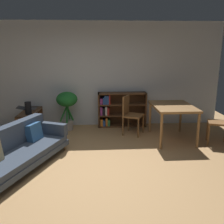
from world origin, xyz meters
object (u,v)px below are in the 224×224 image
at_px(fabric_couch, 16,149).
at_px(dining_table, 173,109).
at_px(media_console, 31,123).
at_px(open_laptop, 28,108).
at_px(dining_chair_far, 222,120).
at_px(potted_floor_plant, 67,103).
at_px(bookshelf, 118,109).
at_px(desk_speaker, 28,108).
at_px(dining_chair_near, 130,113).

relative_size(fabric_couch, dining_table, 1.83).
xyz_separation_m(media_console, open_laptop, (-0.10, 0.23, 0.30)).
height_order(dining_table, dining_chair_far, dining_chair_far).
xyz_separation_m(potted_floor_plant, dining_table, (2.43, -0.87, 0.01)).
height_order(potted_floor_plant, bookshelf, potted_floor_plant).
relative_size(fabric_couch, potted_floor_plant, 2.19).
height_order(potted_floor_plant, dining_chair_far, potted_floor_plant).
distance_m(potted_floor_plant, dining_chair_far, 3.61).
distance_m(fabric_couch, desk_speaker, 1.59).
bearing_deg(dining_table, dining_chair_far, -20.18).
height_order(fabric_couch, desk_speaker, desk_speaker).
relative_size(potted_floor_plant, dining_chair_far, 1.01).
relative_size(open_laptop, dining_chair_near, 0.51).
bearing_deg(open_laptop, dining_chair_near, -9.42).
relative_size(fabric_couch, dining_chair_far, 2.22).
bearing_deg(desk_speaker, dining_chair_far, -9.50).
xyz_separation_m(media_console, desk_speaker, (0.05, -0.29, 0.43)).
bearing_deg(open_laptop, potted_floor_plant, -0.45).
height_order(fabric_couch, dining_chair_near, dining_chair_near).
height_order(media_console, dining_chair_near, dining_chair_near).
distance_m(fabric_couch, dining_table, 3.33).
height_order(potted_floor_plant, dining_chair_near, potted_floor_plant).
relative_size(fabric_couch, desk_speaker, 7.46).
distance_m(media_console, potted_floor_plant, 1.00).
height_order(media_console, dining_chair_far, dining_chair_far).
distance_m(fabric_couch, bookshelf, 3.04).
bearing_deg(desk_speaker, open_laptop, 106.72).
relative_size(fabric_couch, open_laptop, 4.57).
xyz_separation_m(fabric_couch, dining_chair_near, (2.20, 1.64, 0.19)).
xyz_separation_m(open_laptop, desk_speaker, (0.16, -0.52, 0.13)).
distance_m(dining_chair_near, bookshelf, 0.72).
relative_size(dining_chair_far, bookshelf, 0.76).
bearing_deg(dining_chair_near, potted_floor_plant, 165.12).
xyz_separation_m(fabric_couch, dining_table, (3.09, 1.19, 0.38)).
bearing_deg(potted_floor_plant, media_console, -165.51).
height_order(fabric_couch, bookshelf, bookshelf).
bearing_deg(desk_speaker, potted_floor_plant, 32.23).
bearing_deg(fabric_couch, dining_table, 21.02).
height_order(media_console, dining_table, dining_table).
distance_m(media_console, dining_chair_near, 2.44).
bearing_deg(fabric_couch, desk_speaker, 95.95).
bearing_deg(fabric_couch, media_console, 96.68).
height_order(desk_speaker, dining_chair_far, dining_chair_far).
bearing_deg(bookshelf, open_laptop, -173.65).
distance_m(dining_table, dining_chair_far, 1.05).
bearing_deg(dining_chair_near, open_laptop, 170.58).
bearing_deg(open_laptop, dining_table, -14.38).
relative_size(dining_chair_near, dining_chair_far, 0.96).
bearing_deg(fabric_couch, dining_chair_near, 36.65).
bearing_deg(dining_table, potted_floor_plant, 160.38).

